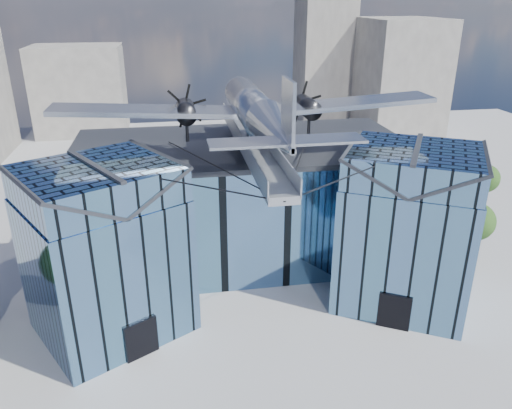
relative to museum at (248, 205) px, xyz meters
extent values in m
plane|color=gray|center=(0.00, -5.82, -5.54)|extent=(120.00, 120.00, 0.00)
cube|color=teal|center=(0.00, 3.18, -0.79)|extent=(28.00, 14.00, 9.50)
cube|color=#2A2C33|center=(0.00, 3.18, 4.16)|extent=(28.00, 14.00, 0.40)
cube|color=teal|center=(-10.50, -6.82, -0.79)|extent=(11.79, 11.43, 9.50)
cube|color=teal|center=(-10.50, -6.82, 5.06)|extent=(11.56, 11.20, 2.20)
cube|color=#2A2C33|center=(-12.45, -7.94, 5.06)|extent=(7.98, 9.23, 2.40)
cube|color=#2A2C33|center=(-8.55, -5.69, 5.06)|extent=(7.98, 9.23, 2.40)
cube|color=#2A2C33|center=(-10.50, -6.82, 6.21)|extent=(4.30, 7.10, 0.18)
cube|color=black|center=(-8.48, -10.33, -4.24)|extent=(2.03, 1.32, 2.60)
cube|color=black|center=(-6.60, -4.57, -0.79)|extent=(0.34, 0.34, 9.50)
cube|color=teal|center=(10.50, -6.82, -0.79)|extent=(11.79, 11.43, 9.50)
cube|color=teal|center=(10.50, -6.82, 5.06)|extent=(11.56, 11.20, 2.20)
cube|color=#2A2C33|center=(8.55, -5.69, 5.06)|extent=(7.98, 9.23, 2.40)
cube|color=#2A2C33|center=(12.45, -7.94, 5.06)|extent=(7.98, 9.23, 2.40)
cube|color=#2A2C33|center=(10.50, -6.82, 6.21)|extent=(4.30, 7.10, 0.18)
cube|color=black|center=(8.48, -10.33, -4.24)|extent=(2.03, 1.32, 2.60)
cube|color=black|center=(6.60, -4.57, -0.79)|extent=(0.34, 0.34, 9.50)
cube|color=#969AA3|center=(0.00, -2.32, 5.56)|extent=(1.80, 21.00, 0.50)
cube|color=#969AA3|center=(-0.90, -2.32, 6.21)|extent=(0.08, 21.00, 1.10)
cube|color=#969AA3|center=(0.90, -2.32, 6.21)|extent=(0.08, 21.00, 1.10)
cylinder|color=#969AA3|center=(0.00, 7.18, 4.89)|extent=(0.44, 0.44, 1.35)
cylinder|color=#969AA3|center=(0.00, 1.18, 4.89)|extent=(0.44, 0.44, 1.35)
cylinder|color=#969AA3|center=(0.00, -2.82, 4.89)|extent=(0.44, 0.44, 1.35)
cylinder|color=#969AA3|center=(0.00, -1.82, 6.51)|extent=(0.70, 0.70, 1.40)
cylinder|color=black|center=(-5.25, -9.82, 5.86)|extent=(10.55, 6.08, 0.69)
cylinder|color=black|center=(5.25, -9.82, 5.86)|extent=(10.55, 6.08, 0.69)
cylinder|color=black|center=(-3.00, -4.32, 5.01)|extent=(6.09, 17.04, 1.19)
cylinder|color=black|center=(3.00, -4.32, 5.01)|extent=(6.09, 17.04, 1.19)
cylinder|color=#A9AFB7|center=(0.00, -1.82, 8.46)|extent=(2.50, 11.00, 2.50)
sphere|color=#A9AFB7|center=(0.00, 3.68, 8.46)|extent=(2.50, 2.50, 2.50)
cube|color=black|center=(0.00, 2.68, 9.15)|extent=(1.60, 1.40, 0.50)
cone|color=#A9AFB7|center=(0.00, -10.82, 8.76)|extent=(2.50, 7.00, 2.50)
cube|color=#A9AFB7|center=(0.00, -13.12, 10.36)|extent=(0.18, 2.40, 3.40)
cube|color=#A9AFB7|center=(0.00, -13.02, 8.96)|extent=(8.00, 1.80, 0.14)
cube|color=#A9AFB7|center=(-7.00, -0.82, 8.16)|extent=(14.00, 3.20, 1.08)
cylinder|color=black|center=(-4.60, -0.22, 7.91)|extent=(1.44, 3.20, 1.44)
cone|color=black|center=(-4.60, 1.58, 7.91)|extent=(0.70, 0.70, 0.70)
cube|color=black|center=(-4.60, 1.73, 7.91)|extent=(1.05, 0.06, 3.33)
cube|color=black|center=(-4.60, 1.73, 7.91)|extent=(2.53, 0.06, 2.53)
cube|color=black|center=(-4.60, 1.73, 7.91)|extent=(3.33, 0.06, 1.05)
cylinder|color=black|center=(-4.60, -0.82, 6.69)|extent=(0.24, 0.24, 1.75)
cube|color=#A9AFB7|center=(7.00, -0.82, 8.16)|extent=(14.00, 3.20, 1.08)
cylinder|color=black|center=(4.60, -0.22, 7.91)|extent=(1.44, 3.20, 1.44)
cone|color=black|center=(4.60, 1.58, 7.91)|extent=(0.70, 0.70, 0.70)
cube|color=black|center=(4.60, 1.73, 7.91)|extent=(1.05, 0.06, 3.33)
cube|color=black|center=(4.60, 1.73, 7.91)|extent=(2.53, 0.06, 2.53)
cube|color=black|center=(4.60, 1.73, 7.91)|extent=(3.33, 0.06, 1.05)
cylinder|color=black|center=(4.60, -0.82, 6.69)|extent=(0.24, 0.24, 1.75)
cube|color=gray|center=(32.00, 42.18, 3.46)|extent=(12.00, 14.00, 18.00)
cube|color=gray|center=(-20.00, 49.18, 1.46)|extent=(14.00, 10.00, 14.00)
cube|color=gray|center=(22.00, 52.18, 7.46)|extent=(9.00, 9.00, 26.00)
cylinder|color=#342414|center=(19.37, -2.00, -4.29)|extent=(0.43, 0.43, 2.50)
sphere|color=#294919|center=(19.37, -2.00, -2.05)|extent=(4.07, 4.07, 3.27)
cylinder|color=#342414|center=(27.07, 8.45, -4.38)|extent=(0.40, 0.40, 2.31)
sphere|color=#294919|center=(27.07, 8.45, -2.33)|extent=(3.77, 3.77, 3.02)
camera|label=1|loc=(-5.74, -36.88, 15.77)|focal=35.00mm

